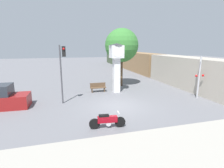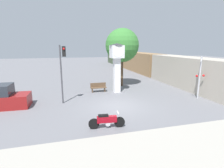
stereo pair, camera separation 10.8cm
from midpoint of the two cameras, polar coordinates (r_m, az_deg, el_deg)
The scene contains 9 objects.
ground_plane at distance 13.69m, azimuth 1.65°, elevation -7.33°, with size 120.00×120.00×0.00m, color slate.
sidewalk_strip at distance 7.77m, azimuth 19.44°, elevation -24.35°, with size 36.00×6.00×0.10m.
motorcycle at distance 10.14m, azimuth -1.84°, elevation -11.90°, with size 2.09×0.46×0.92m.
clock_tower at distance 17.32m, azimuth 1.28°, elevation 7.80°, with size 1.45×1.45×4.87m.
freight_train at distance 32.48m, azimuth 8.99°, elevation 7.05°, with size 2.80×38.92×3.40m.
traffic_light at distance 14.32m, azimuth -16.11°, elevation 6.22°, with size 0.50×0.35×4.69m.
railroad_crossing_signal at distance 17.15m, azimuth 26.45°, elevation 2.44°, with size 0.90×0.82×3.74m.
street_tree at distance 20.23m, azimuth 3.02°, elevation 12.45°, with size 3.78×3.78×6.56m.
bench at distance 17.86m, azimuth -4.75°, elevation -1.03°, with size 1.60×0.44×0.92m.
Camera 1 is at (-3.89, -12.30, 4.61)m, focal length 28.00 mm.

